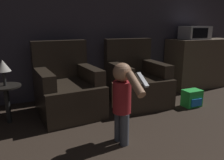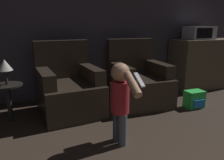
{
  "view_description": "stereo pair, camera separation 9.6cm",
  "coord_description": "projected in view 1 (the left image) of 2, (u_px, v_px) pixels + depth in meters",
  "views": [
    {
      "loc": [
        -0.89,
        0.85,
        1.22
      ],
      "look_at": [
        0.15,
        3.25,
        0.56
      ],
      "focal_mm": 35.0,
      "sensor_mm": 36.0,
      "label": 1
    },
    {
      "loc": [
        -0.8,
        0.81,
        1.22
      ],
      "look_at": [
        0.15,
        3.25,
        0.56
      ],
      "focal_mm": 35.0,
      "sensor_mm": 36.0,
      "label": 2
    }
  ],
  "objects": [
    {
      "name": "person_toddler",
      "position": [
        122.0,
        97.0,
        2.2
      ],
      "size": [
        0.19,
        0.59,
        0.86
      ],
      "rotation": [
        0.0,
        0.0,
        1.73
      ],
      "color": "#474C56",
      "rests_on": "ground_plane"
    },
    {
      "name": "armchair_right",
      "position": [
        136.0,
        82.0,
        3.5
      ],
      "size": [
        0.84,
        0.95,
        1.0
      ],
      "rotation": [
        0.0,
        0.0,
        -0.04
      ],
      "color": "black",
      "rests_on": "ground_plane"
    },
    {
      "name": "toy_backpack",
      "position": [
        192.0,
        98.0,
        3.35
      ],
      "size": [
        0.27,
        0.21,
        0.26
      ],
      "color": "green",
      "rests_on": "ground_plane"
    },
    {
      "name": "side_table",
      "position": [
        6.0,
        94.0,
        2.72
      ],
      "size": [
        0.37,
        0.37,
        0.49
      ],
      "color": "black",
      "rests_on": "ground_plane"
    },
    {
      "name": "microwave",
      "position": [
        195.0,
        33.0,
        4.18
      ],
      "size": [
        0.52,
        0.36,
        0.24
      ],
      "color": "#B7B7BC",
      "rests_on": "kitchen_counter"
    },
    {
      "name": "kitchen_counter",
      "position": [
        199.0,
        63.0,
        4.4
      ],
      "size": [
        1.31,
        0.57,
        0.95
      ],
      "color": "brown",
      "rests_on": "ground_plane"
    },
    {
      "name": "wall_back",
      "position": [
        74.0,
        20.0,
        3.57
      ],
      "size": [
        8.4,
        0.05,
        2.6
      ],
      "color": "#3D3842",
      "rests_on": "ground_plane"
    },
    {
      "name": "armchair_left",
      "position": [
        67.0,
        89.0,
        3.08
      ],
      "size": [
        0.87,
        0.97,
        1.0
      ],
      "rotation": [
        0.0,
        0.0,
        0.08
      ],
      "color": "black",
      "rests_on": "ground_plane"
    },
    {
      "name": "lamp",
      "position": [
        3.0,
        66.0,
        2.63
      ],
      "size": [
        0.18,
        0.18,
        0.32
      ],
      "color": "#262626",
      "rests_on": "side_table"
    }
  ]
}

